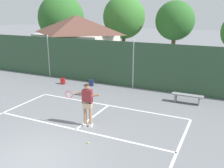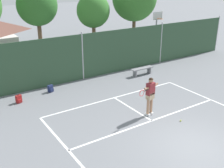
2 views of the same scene
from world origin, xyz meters
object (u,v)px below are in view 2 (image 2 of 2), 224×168
tennis_player (150,93)px  backpack_navy (51,89)px  backpack_red (19,99)px  courtside_bench (142,70)px  basketball_hoop (157,28)px  tennis_ball (181,121)px

tennis_player → backpack_navy: (-2.80, 5.16, -0.92)m
backpack_red → courtside_bench: size_ratio=0.29×
basketball_hoop → tennis_ball: basketball_hoop is taller
backpack_red → backpack_navy: 1.94m
tennis_player → tennis_ball: tennis_player is taller
tennis_ball → backpack_navy: bearing=119.1°
tennis_player → backpack_navy: bearing=118.5°
backpack_red → courtside_bench: bearing=-1.2°
tennis_ball → courtside_bench: 6.35m
basketball_hoop → tennis_ball: (-6.25, -8.70, -2.28)m
backpack_navy → backpack_red: bearing=-166.9°
basketball_hoop → backpack_red: size_ratio=7.67×
basketball_hoop → backpack_red: bearing=-166.9°
backpack_red → courtside_bench: courtside_bench is taller
tennis_player → backpack_red: 6.72m
tennis_ball → courtside_bench: size_ratio=0.04×
tennis_player → backpack_navy: tennis_player is taller
basketball_hoop → tennis_player: 10.30m
tennis_player → tennis_ball: 1.83m
tennis_player → backpack_navy: size_ratio=4.01×
tennis_player → backpack_red: (-4.69, 4.72, -0.92)m
basketball_hoop → courtside_bench: (-3.72, -2.88, -1.95)m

